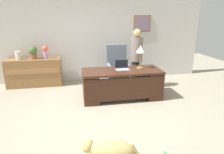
{
  "coord_description": "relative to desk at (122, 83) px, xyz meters",
  "views": [
    {
      "loc": [
        -0.62,
        -3.85,
        2.07
      ],
      "look_at": [
        0.15,
        0.3,
        0.75
      ],
      "focal_mm": 32.8,
      "sensor_mm": 36.0,
      "label": 1
    }
  ],
  "objects": [
    {
      "name": "desk",
      "position": [
        0.0,
        0.0,
        0.0
      ],
      "size": [
        1.94,
        0.8,
        0.74
      ],
      "color": "#422316",
      "rests_on": "ground_plane"
    },
    {
      "name": "vase_with_flowers",
      "position": [
        -1.96,
        1.42,
        0.63
      ],
      "size": [
        0.17,
        0.17,
        0.37
      ],
      "color": "#BF89CF",
      "rests_on": "credenza"
    },
    {
      "name": "desk_lamp",
      "position": [
        0.48,
        0.11,
        0.79
      ],
      "size": [
        0.22,
        0.22,
        0.58
      ],
      "color": "#9E8447",
      "rests_on": "desk"
    },
    {
      "name": "person_standing",
      "position": [
        0.55,
        0.63,
        0.46
      ],
      "size": [
        0.32,
        0.32,
        1.68
      ],
      "color": "#262323",
      "rests_on": "ground_plane"
    },
    {
      "name": "laptop",
      "position": [
        0.01,
        0.09,
        0.39
      ],
      "size": [
        0.32,
        0.22,
        0.22
      ],
      "color": "#B2B5BA",
      "rests_on": "desk"
    },
    {
      "name": "ground_plane",
      "position": [
        -0.51,
        -0.83,
        -0.41
      ],
      "size": [
        12.0,
        12.0,
        0.0
      ],
      "primitive_type": "plane",
      "color": "#9E937F"
    },
    {
      "name": "dog_lying",
      "position": [
        -0.71,
        -2.16,
        -0.25
      ],
      "size": [
        0.85,
        0.49,
        0.3
      ],
      "color": "tan",
      "rests_on": "ground_plane"
    },
    {
      "name": "credenza",
      "position": [
        -2.31,
        1.42,
        0.0
      ],
      "size": [
        1.55,
        0.5,
        0.81
      ],
      "color": "olive",
      "rests_on": "ground_plane"
    },
    {
      "name": "potted_plant",
      "position": [
        -2.29,
        1.42,
        0.6
      ],
      "size": [
        0.24,
        0.24,
        0.36
      ],
      "color": "brown",
      "rests_on": "credenza"
    },
    {
      "name": "vase_empty",
      "position": [
        -2.7,
        1.42,
        0.52
      ],
      "size": [
        0.16,
        0.16,
        0.23
      ],
      "primitive_type": "cylinder",
      "color": "silver",
      "rests_on": "credenza"
    },
    {
      "name": "armchair",
      "position": [
        0.08,
        0.98,
        0.12
      ],
      "size": [
        0.6,
        0.59,
        1.21
      ],
      "color": "slate",
      "rests_on": "ground_plane"
    },
    {
      "name": "back_wall",
      "position": [
        -0.5,
        1.77,
        0.95
      ],
      "size": [
        7.0,
        0.16,
        2.7
      ],
      "color": "silver",
      "rests_on": "ground_plane"
    }
  ]
}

